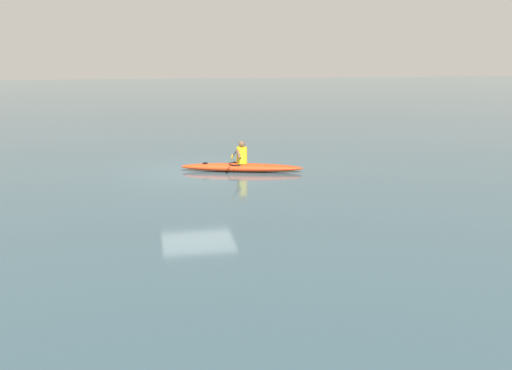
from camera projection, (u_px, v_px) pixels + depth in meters
name	position (u px, v px, depth m)	size (l,w,h in m)	color
ground_plane	(197.00, 173.00, 19.03)	(160.00, 160.00, 0.00)	#334C56
kayak	(242.00, 167.00, 19.18)	(4.21, 1.71, 0.28)	red
kayaker	(241.00, 154.00, 19.07)	(0.73, 2.40, 0.77)	yellow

